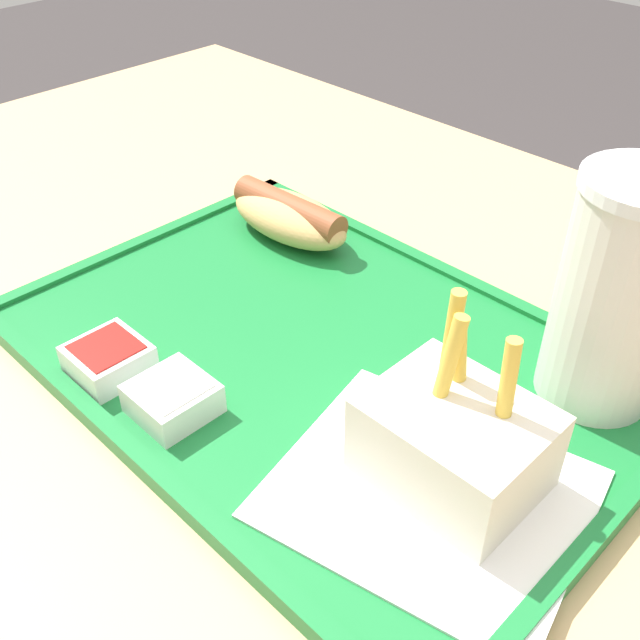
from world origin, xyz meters
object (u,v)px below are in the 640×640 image
at_px(soda_cup, 618,294).
at_px(hot_dog_far, 289,216).
at_px(sauce_cup_ketchup, 109,359).
at_px(fries_carton, 454,441).
at_px(sauce_cup_mayo, 173,398).

height_order(soda_cup, hot_dog_far, soda_cup).
bearing_deg(soda_cup, sauce_cup_ketchup, -138.20).
bearing_deg(sauce_cup_ketchup, soda_cup, 41.80).
height_order(soda_cup, fries_carton, soda_cup).
relative_size(hot_dog_far, sauce_cup_mayo, 2.58).
bearing_deg(hot_dog_far, fries_carton, -24.55).
bearing_deg(hot_dog_far, sauce_cup_mayo, -62.06).
height_order(sauce_cup_mayo, sauce_cup_ketchup, same).
xyz_separation_m(soda_cup, fries_carton, (-0.02, -0.13, -0.05)).
height_order(hot_dog_far, sauce_cup_mayo, hot_dog_far).
distance_m(soda_cup, sauce_cup_ketchup, 0.34).
relative_size(soda_cup, hot_dog_far, 1.53).
bearing_deg(fries_carton, hot_dog_far, 155.45).
bearing_deg(sauce_cup_ketchup, hot_dog_far, 102.16).
distance_m(sauce_cup_mayo, sauce_cup_ketchup, 0.06).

